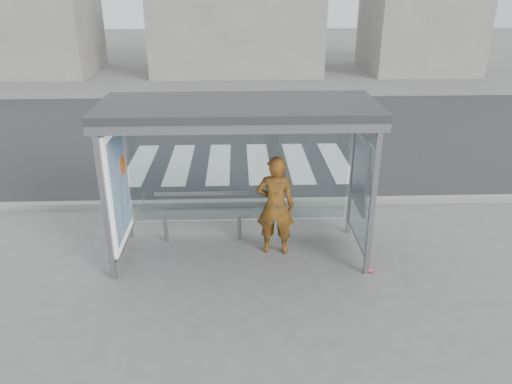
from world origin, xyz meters
TOP-DOWN VIEW (x-y plane):
  - ground at (0.00, 0.00)m, footprint 80.00×80.00m
  - road at (0.00, 7.00)m, footprint 30.00×10.00m
  - curb at (0.00, 1.95)m, footprint 30.00×0.18m
  - crosswalk at (0.00, 4.50)m, footprint 5.55×3.00m
  - bus_shelter at (-0.37, 0.06)m, footprint 4.25×1.65m
  - building_left at (-10.00, 18.00)m, footprint 6.00×5.00m
  - building_center at (0.00, 18.00)m, footprint 8.00×5.00m
  - person at (0.59, 0.05)m, footprint 0.68×0.49m
  - bench at (-0.67, 0.52)m, footprint 1.69×0.29m
  - soda_can at (2.05, -0.69)m, footprint 0.14×0.08m

SIDE VIEW (x-z plane):
  - ground at x=0.00m, z-range 0.00..0.00m
  - crosswalk at x=0.00m, z-range 0.00..0.00m
  - road at x=0.00m, z-range 0.00..0.01m
  - soda_can at x=2.05m, z-range 0.00..0.07m
  - curb at x=0.00m, z-range 0.00..0.12m
  - bench at x=-0.67m, z-range 0.08..0.95m
  - person at x=0.59m, z-range 0.00..1.74m
  - bus_shelter at x=-0.37m, z-range 0.67..3.29m
  - building_center at x=0.00m, z-range 0.00..5.00m
  - building_left at x=-10.00m, z-range 0.00..6.00m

